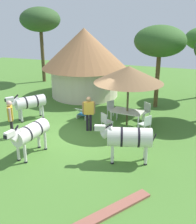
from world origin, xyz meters
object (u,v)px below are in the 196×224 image
object	(u,v)px
striped_lounge_chair	(83,114)
acacia_tree_far_lawn	(160,42)
standing_watcher	(10,116)
zebra_nearest_camera	(30,133)
patio_dining_table	(127,113)
patio_chair_near_lawn	(106,121)
thatched_hut	(84,59)
shade_umbrella	(129,74)
zebra_by_umbrella	(128,137)
patio_chair_near_hut	(146,123)
patio_chair_east_end	(112,108)
guest_beside_umbrella	(89,111)
acacia_tree_behind_hut	(40,20)
zebra_toward_hut	(29,103)
patio_chair_west_end	(146,110)

from	to	relation	value
striped_lounge_chair	acacia_tree_far_lawn	distance (m)	5.83
standing_watcher	zebra_nearest_camera	xyz separation A→B (m)	(1.68, -1.12, -0.08)
patio_dining_table	patio_chair_near_lawn	distance (m)	1.31
thatched_hut	shade_umbrella	world-z (taller)	thatched_hut
zebra_by_umbrella	patio_chair_near_lawn	bearing A→B (deg)	18.79
patio_chair_near_hut	zebra_by_umbrella	world-z (taller)	zebra_by_umbrella
patio_dining_table	zebra_nearest_camera	size ratio (longest dim) A/B	0.72
patio_chair_east_end	guest_beside_umbrella	distance (m)	2.17
acacia_tree_far_lawn	patio_dining_table	bearing A→B (deg)	-105.80
thatched_hut	shade_umbrella	xyz separation A→B (m)	(3.94, -4.19, 0.14)
patio_chair_near_hut	zebra_nearest_camera	xyz separation A→B (m)	(-3.88, -3.54, 0.46)
standing_watcher	acacia_tree_far_lawn	bearing A→B (deg)	105.36
zebra_nearest_camera	acacia_tree_far_lawn	bearing A→B (deg)	-107.74
patio_chair_near_hut	guest_beside_umbrella	bearing A→B (deg)	136.02
acacia_tree_behind_hut	patio_dining_table	bearing A→B (deg)	-38.39
standing_watcher	shade_umbrella	bearing A→B (deg)	90.40
zebra_by_umbrella	zebra_nearest_camera	bearing A→B (deg)	87.07
zebra_nearest_camera	zebra_toward_hut	distance (m)	4.01
acacia_tree_behind_hut	standing_watcher	bearing A→B (deg)	-67.86
zebra_toward_hut	patio_chair_near_lawn	bearing A→B (deg)	-145.35
patio_dining_table	patio_chair_west_end	xyz separation A→B (m)	(0.74, 1.07, -0.14)
patio_chair_east_end	striped_lounge_chair	bearing A→B (deg)	-27.64
thatched_hut	zebra_nearest_camera	size ratio (longest dim) A/B	2.47
patio_chair_east_end	striped_lounge_chair	xyz separation A→B (m)	(-1.38, -0.65, -0.26)
patio_chair_near_lawn	patio_chair_west_end	world-z (taller)	same
patio_chair_west_end	acacia_tree_far_lawn	bearing A→B (deg)	-60.45
patio_chair_east_end	zebra_nearest_camera	distance (m)	5.38
shade_umbrella	zebra_toward_hut	bearing A→B (deg)	-169.71
shade_umbrella	patio_chair_near_lawn	world-z (taller)	shade_umbrella
zebra_nearest_camera	standing_watcher	bearing A→B (deg)	-25.06
zebra_nearest_camera	acacia_tree_far_lawn	world-z (taller)	acacia_tree_far_lawn
standing_watcher	acacia_tree_far_lawn	xyz separation A→B (m)	(5.44, 6.48, 2.74)
standing_watcher	zebra_toward_hut	distance (m)	2.31
shade_umbrella	acacia_tree_behind_hut	world-z (taller)	acacia_tree_behind_hut
patio_chair_near_lawn	standing_watcher	bearing A→B (deg)	-113.05
guest_beside_umbrella	striped_lounge_chair	world-z (taller)	guest_beside_umbrella
patio_chair_east_end	guest_beside_umbrella	size ratio (longest dim) A/B	0.53
acacia_tree_far_lawn	zebra_by_umbrella	bearing A→B (deg)	-90.70
acacia_tree_far_lawn	acacia_tree_behind_hut	world-z (taller)	acacia_tree_behind_hut
patio_chair_west_end	zebra_nearest_camera	size ratio (longest dim) A/B	0.40
guest_beside_umbrella	acacia_tree_behind_hut	bearing A→B (deg)	109.41
acacia_tree_behind_hut	patio_chair_near_hut	bearing A→B (deg)	-37.98
patio_dining_table	zebra_by_umbrella	world-z (taller)	zebra_by_umbrella
patio_chair_east_end	zebra_nearest_camera	world-z (taller)	zebra_nearest_camera
zebra_nearest_camera	zebra_toward_hut	world-z (taller)	zebra_nearest_camera
striped_lounge_chair	zebra_toward_hut	bearing A→B (deg)	-147.10
guest_beside_umbrella	zebra_by_umbrella	bearing A→B (deg)	-64.31
patio_chair_near_hut	guest_beside_umbrella	size ratio (longest dim) A/B	0.53
shade_umbrella	guest_beside_umbrella	distance (m)	2.54
shade_umbrella	patio_chair_west_end	size ratio (longest dim) A/B	3.70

